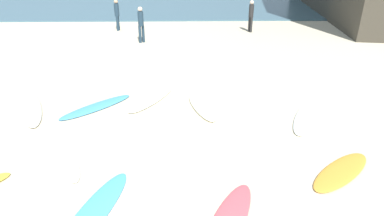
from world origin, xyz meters
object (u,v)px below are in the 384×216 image
Objects in this scene: surfboard_7 at (306,117)px; surfboard_1 at (97,107)px; surfboard_10 at (31,109)px; beachgoer_far at (141,23)px; beachgoer_mid at (117,13)px; surfboard_0 at (59,153)px; surfboard_9 at (93,213)px; surfboard_5 at (202,107)px; beachgoer_near at (251,14)px; surfboard_3 at (341,171)px; surfboard_8 at (151,99)px.

surfboard_1 is at bearing 19.59° from surfboard_7.
beachgoer_far is (2.20, 8.33, 0.97)m from surfboard_10.
beachgoer_mid is at bearing -39.90° from surfboard_1.
beachgoer_mid is at bearing 62.68° from surfboard_0.
surfboard_7 is 0.99× the size of surfboard_9.
beachgoer_mid reaches higher than beachgoer_far.
surfboard_9 is (-4.84, -3.49, -0.00)m from surfboard_7.
surfboard_5 is 0.86× the size of surfboard_9.
beachgoer_near reaches higher than surfboard_10.
surfboard_1 is at bearing 158.52° from surfboard_10.
surfboard_7 is (0.14, 2.45, 0.00)m from surfboard_3.
surfboard_8 reaches higher than surfboard_10.
surfboard_9 is at bearing 63.71° from surfboard_7.
surfboard_1 is 1.63m from surfboard_8.
beachgoer_mid is (-7.28, 12.32, 0.99)m from surfboard_7.
surfboard_3 reaches higher than surfboard_9.
surfboard_1 is at bearing 119.76° from surfboard_9.
beachgoer_mid reaches higher than surfboard_1.
beachgoer_far is (-1.16, 7.67, 0.97)m from surfboard_8.
beachgoer_far is at bearing -147.00° from beachgoer_mid.
surfboard_5 is at bearing 13.17° from surfboard_7.
beachgoer_near is at bearing -89.15° from surfboard_8.
surfboard_5 is 0.86× the size of surfboard_8.
surfboard_7 reaches higher than surfboard_3.
surfboard_1 reaches higher than surfboard_9.
beachgoer_mid reaches higher than surfboard_9.
beachgoer_near is at bearing -65.56° from surfboard_7.
beachgoer_near reaches higher than surfboard_9.
surfboard_10 is at bearing -152.67° from surfboard_3.
surfboard_0 is at bearing 42.93° from surfboard_7.
surfboard_10 is (-1.61, 2.35, 0.00)m from surfboard_0.
beachgoer_far is (-5.32, 11.51, 0.98)m from surfboard_3.
surfboard_7 is at bearing -145.65° from beachgoer_mid.
beachgoer_near is (8.36, 10.91, 0.99)m from surfboard_10.
surfboard_1 is 6.58m from surfboard_3.
beachgoer_mid reaches higher than surfboard_8.
surfboard_10 is (-1.82, -0.12, 0.00)m from surfboard_1.
surfboard_5 is at bearing 3.46° from surfboard_0.
surfboard_1 is 1.19× the size of surfboard_5.
surfboard_9 is at bearing 136.63° from beachgoer_near.
surfboard_10 is at bearing 38.05° from surfboard_8.
beachgoer_far is at bearing 54.46° from surfboard_0.
surfboard_1 is at bearing 125.54° from beachgoer_near.
surfboard_5 is 11.49m from beachgoer_near.
beachgoer_mid reaches higher than surfboard_10.
beachgoer_far is at bearing 89.43° from beachgoer_near.
beachgoer_mid is (-7.14, 14.77, 0.99)m from surfboard_3.
surfboard_9 is 1.26× the size of beachgoer_mid.
beachgoer_far reaches higher than surfboard_5.
surfboard_3 is 1.07× the size of beachgoer_far.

